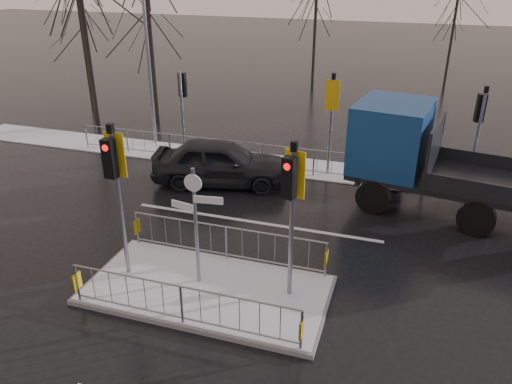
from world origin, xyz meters
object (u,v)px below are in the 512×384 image
(car_far_lane, at_px, (221,162))
(flatbed_truck, at_px, (422,155))
(street_lamp_left, at_px, (148,40))
(traffic_island, at_px, (206,279))

(car_far_lane, height_order, flatbed_truck, flatbed_truck)
(car_far_lane, distance_m, flatbed_truck, 6.94)
(car_far_lane, distance_m, street_lamp_left, 6.54)
(car_far_lane, xyz_separation_m, flatbed_truck, (6.86, 0.31, 0.97))
(car_far_lane, relative_size, flatbed_truck, 0.64)
(traffic_island, bearing_deg, car_far_lane, 108.29)
(car_far_lane, relative_size, street_lamp_left, 0.60)
(flatbed_truck, relative_size, street_lamp_left, 0.93)
(flatbed_truck, height_order, street_lamp_left, street_lamp_left)
(traffic_island, distance_m, flatbed_truck, 8.25)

